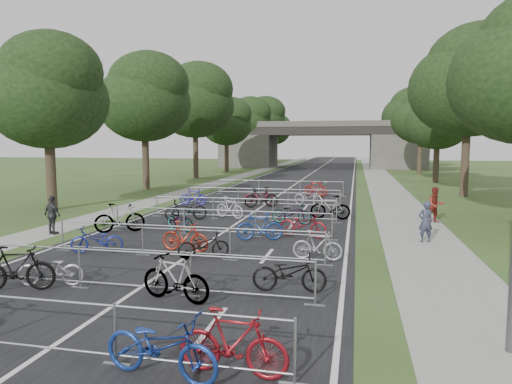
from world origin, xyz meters
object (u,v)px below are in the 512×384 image
bike_2 (161,346)px  pedestrian_c (52,215)px  overpass_bridge (321,145)px  pedestrian_b (435,205)px  pedestrian_a (426,222)px

bike_2 → pedestrian_c: (-9.27, 9.92, 0.27)m
overpass_bridge → pedestrian_c: bearing=-97.0°
pedestrian_c → pedestrian_b: bearing=-139.2°
pedestrian_c → pedestrian_a: bearing=-154.3°
overpass_bridge → pedestrian_c: 55.82m
overpass_bridge → pedestrian_a: (8.11, -53.57, -2.74)m
pedestrian_b → pedestrian_c: bearing=-175.8°
pedestrian_c → bike_2: bearing=152.0°
pedestrian_a → pedestrian_c: 15.01m
overpass_bridge → pedestrian_b: 49.85m
bike_2 → pedestrian_a: 12.97m
bike_2 → pedestrian_b: bearing=-13.1°
pedestrian_a → pedestrian_c: (-14.91, -1.77, 0.02)m
overpass_bridge → pedestrian_c: size_ratio=19.06×
bike_2 → pedestrian_b: (6.73, 16.34, 0.30)m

